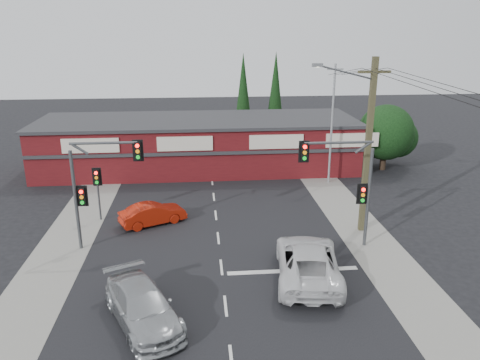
{
  "coord_description": "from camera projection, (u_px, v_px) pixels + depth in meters",
  "views": [
    {
      "loc": [
        -0.95,
        -21.75,
        11.43
      ],
      "look_at": [
        1.28,
        3.0,
        3.33
      ],
      "focal_mm": 35.0,
      "sensor_mm": 36.0,
      "label": 1
    }
  ],
  "objects": [
    {
      "name": "utility_pole",
      "position": [
        366.0,
        141.0,
        26.09
      ],
      "size": [
        4.38,
        0.59,
        10.0
      ],
      "color": "#4B462A",
      "rests_on": "ground"
    },
    {
      "name": "tree_cluster",
      "position": [
        386.0,
        135.0,
        39.2
      ],
      "size": [
        5.9,
        5.1,
        5.5
      ],
      "color": "#2D2116",
      "rests_on": "ground"
    },
    {
      "name": "traffic_mast_right",
      "position": [
        349.0,
        178.0,
        24.53
      ],
      "size": [
        3.96,
        0.27,
        5.97
      ],
      "color": "#47494C",
      "rests_on": "ground"
    },
    {
      "name": "stop_line",
      "position": [
        293.0,
        271.0,
        23.09
      ],
      "size": [
        6.5,
        0.35,
        0.01
      ],
      "primitive_type": "cube",
      "color": "silver",
      "rests_on": "ground"
    },
    {
      "name": "steel_pole",
      "position": [
        332.0,
        123.0,
        34.89
      ],
      "size": [
        1.2,
        0.16,
        9.0
      ],
      "color": "gray",
      "rests_on": "ground"
    },
    {
      "name": "verge_left",
      "position": [
        76.0,
        227.0,
        28.22
      ],
      "size": [
        3.0,
        70.0,
        0.02
      ],
      "primitive_type": "cube",
      "color": "gray",
      "rests_on": "ground"
    },
    {
      "name": "traffic_mast_left",
      "position": [
        95.0,
        179.0,
        24.35
      ],
      "size": [
        3.77,
        0.27,
        5.97
      ],
      "color": "#47494C",
      "rests_on": "ground"
    },
    {
      "name": "ground",
      "position": [
        221.0,
        260.0,
        24.22
      ],
      "size": [
        120.0,
        120.0,
        0.0
      ],
      "primitive_type": "plane",
      "color": "black",
      "rests_on": "ground"
    },
    {
      "name": "pedestal_signal",
      "position": [
        97.0,
        183.0,
        28.54
      ],
      "size": [
        0.55,
        0.27,
        3.38
      ],
      "color": "#47494C",
      "rests_on": "ground"
    },
    {
      "name": "conifer_far",
      "position": [
        275.0,
        89.0,
        47.74
      ],
      "size": [
        1.8,
        1.8,
        9.25
      ],
      "color": "#2D2116",
      "rests_on": "ground"
    },
    {
      "name": "red_sedan",
      "position": [
        153.0,
        214.0,
        28.45
      ],
      "size": [
        4.2,
        2.98,
        1.31
      ],
      "primitive_type": "imported",
      "rotation": [
        0.0,
        0.0,
        2.02
      ],
      "color": "#AE1D0A",
      "rests_on": "ground"
    },
    {
      "name": "white_suv",
      "position": [
        308.0,
        261.0,
        22.23
      ],
      "size": [
        3.75,
        6.58,
        1.73
      ],
      "primitive_type": "imported",
      "rotation": [
        0.0,
        0.0,
        3.0
      ],
      "color": "silver",
      "rests_on": "ground"
    },
    {
      "name": "shop_building",
      "position": [
        198.0,
        143.0,
        39.55
      ],
      "size": [
        27.3,
        8.4,
        4.22
      ],
      "color": "#4C0F13",
      "rests_on": "ground"
    },
    {
      "name": "power_lines",
      "position": [
        420.0,
        87.0,
        19.8
      ],
      "size": [
        2.01,
        29.0,
        1.22
      ],
      "color": "black",
      "rests_on": "ground"
    },
    {
      "name": "lane_dashes",
      "position": [
        217.0,
        226.0,
        28.3
      ],
      "size": [
        0.12,
        46.24,
        0.01
      ],
      "color": "silver",
      "rests_on": "ground"
    },
    {
      "name": "conifer_near",
      "position": [
        243.0,
        92.0,
        45.55
      ],
      "size": [
        1.8,
        1.8,
        9.25
      ],
      "color": "#2D2116",
      "rests_on": "ground"
    },
    {
      "name": "road_strip",
      "position": [
        216.0,
        222.0,
        28.95
      ],
      "size": [
        14.0,
        70.0,
        0.01
      ],
      "primitive_type": "cube",
      "color": "black",
      "rests_on": "ground"
    },
    {
      "name": "silver_suv",
      "position": [
        143.0,
        306.0,
        18.82
      ],
      "size": [
        4.12,
        5.66,
        1.52
      ],
      "primitive_type": "imported",
      "rotation": [
        0.0,
        0.0,
        0.43
      ],
      "color": "#A6A9AC",
      "rests_on": "ground"
    },
    {
      "name": "verge_right",
      "position": [
        350.0,
        217.0,
        29.68
      ],
      "size": [
        3.0,
        70.0,
        0.02
      ],
      "primitive_type": "cube",
      "color": "gray",
      "rests_on": "ground"
    }
  ]
}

